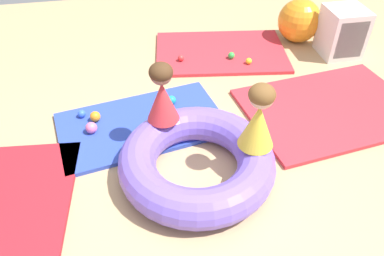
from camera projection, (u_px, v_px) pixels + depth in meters
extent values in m
plane|color=tan|center=(192.00, 179.00, 3.07)|extent=(8.00, 8.00, 0.00)
cube|color=red|center=(221.00, 52.00, 4.62)|extent=(1.67, 1.23, 0.04)
cube|color=red|center=(330.00, 108.00, 3.76)|extent=(1.79, 1.38, 0.04)
cube|color=#2D47B7|center=(142.00, 124.00, 3.57)|extent=(1.65, 1.14, 0.04)
torus|color=#7056D1|center=(197.00, 161.00, 3.02)|extent=(1.25, 1.25, 0.30)
cone|color=yellow|center=(258.00, 126.00, 2.84)|extent=(0.31, 0.31, 0.36)
sphere|color=#DBAD89|center=(262.00, 97.00, 2.66)|extent=(0.18, 0.18, 0.18)
ellipsoid|color=brown|center=(262.00, 94.00, 2.65)|extent=(0.20, 0.20, 0.15)
cone|color=red|center=(163.00, 101.00, 3.08)|extent=(0.30, 0.30, 0.35)
sphere|color=#936647|center=(161.00, 74.00, 2.91)|extent=(0.18, 0.18, 0.18)
ellipsoid|color=#472D19|center=(161.00, 72.00, 2.90)|extent=(0.19, 0.19, 0.15)
sphere|color=orange|center=(95.00, 116.00, 3.55)|extent=(0.10, 0.10, 0.10)
sphere|color=red|center=(181.00, 58.00, 4.39)|extent=(0.07, 0.07, 0.07)
sphere|color=pink|center=(91.00, 128.00, 3.42)|extent=(0.10, 0.10, 0.10)
sphere|color=yellow|center=(249.00, 61.00, 4.35)|extent=(0.07, 0.07, 0.07)
sphere|color=green|center=(231.00, 55.00, 4.43)|extent=(0.08, 0.08, 0.08)
sphere|color=blue|center=(82.00, 114.00, 3.60)|extent=(0.07, 0.07, 0.07)
sphere|color=teal|center=(171.00, 100.00, 3.75)|extent=(0.09, 0.09, 0.09)
sphere|color=orange|center=(299.00, 21.00, 4.72)|extent=(0.53, 0.53, 0.53)
cube|color=silver|center=(342.00, 32.00, 4.45)|extent=(0.44, 0.44, 0.56)
cube|color=#2D2D33|center=(347.00, 37.00, 4.36)|extent=(0.34, 0.20, 0.44)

